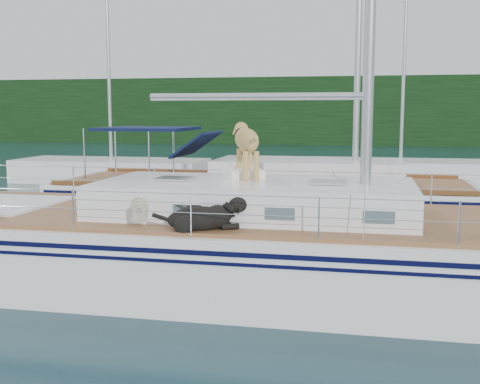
# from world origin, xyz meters

# --- Properties ---
(ground) EXTENTS (120.00, 120.00, 0.00)m
(ground) POSITION_xyz_m (0.00, 0.00, 0.00)
(ground) COLOR black
(ground) RESTS_ON ground
(tree_line) EXTENTS (90.00, 3.00, 6.00)m
(tree_line) POSITION_xyz_m (0.00, 45.00, 3.00)
(tree_line) COLOR black
(tree_line) RESTS_ON ground
(shore_bank) EXTENTS (92.00, 1.00, 1.20)m
(shore_bank) POSITION_xyz_m (0.00, 46.20, 0.60)
(shore_bank) COLOR #595147
(shore_bank) RESTS_ON ground
(main_sailboat) EXTENTS (12.00, 3.85, 14.01)m
(main_sailboat) POSITION_xyz_m (0.10, -0.00, 0.68)
(main_sailboat) COLOR white
(main_sailboat) RESTS_ON ground
(neighbor_sailboat) EXTENTS (11.00, 3.50, 13.30)m
(neighbor_sailboat) POSITION_xyz_m (0.04, 5.85, 0.63)
(neighbor_sailboat) COLOR white
(neighbor_sailboat) RESTS_ON ground
(bg_boat_west) EXTENTS (8.00, 3.00, 11.65)m
(bg_boat_west) POSITION_xyz_m (-8.00, 14.00, 0.45)
(bg_boat_west) COLOR white
(bg_boat_west) RESTS_ON ground
(bg_boat_center) EXTENTS (7.20, 3.00, 11.65)m
(bg_boat_center) POSITION_xyz_m (4.00, 16.00, 0.45)
(bg_boat_center) COLOR white
(bg_boat_center) RESTS_ON ground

